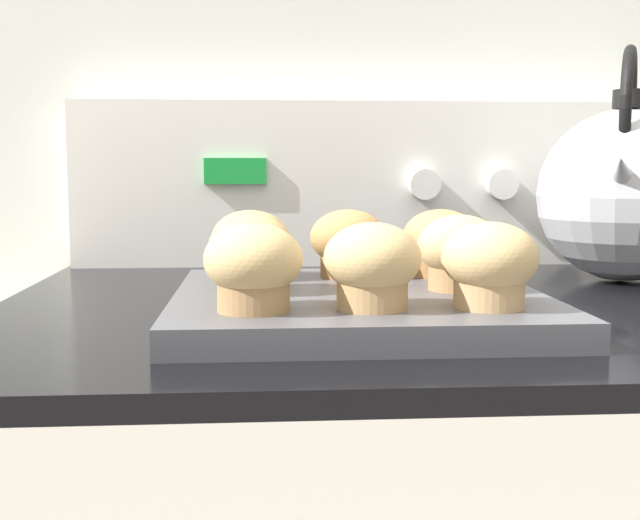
% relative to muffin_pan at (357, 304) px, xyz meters
% --- Properties ---
extents(wall_back, '(8.00, 0.05, 2.40)m').
position_rel_muffin_pan_xyz_m(wall_back, '(0.06, 0.43, 0.29)').
color(wall_back, silver).
rests_on(wall_back, ground_plane).
extents(control_panel, '(0.75, 0.07, 0.21)m').
position_rel_muffin_pan_xyz_m(control_panel, '(0.06, 0.37, 0.09)').
color(control_panel, white).
rests_on(control_panel, stove_range).
extents(muffin_pan, '(0.31, 0.31, 0.02)m').
position_rel_muffin_pan_xyz_m(muffin_pan, '(0.00, 0.00, 0.00)').
color(muffin_pan, '#4C4C51').
rests_on(muffin_pan, stove_range).
extents(muffin_r0_c0, '(0.07, 0.07, 0.06)m').
position_rel_muffin_pan_xyz_m(muffin_r0_c0, '(-0.09, -0.09, 0.04)').
color(muffin_r0_c0, '#A37A4C').
rests_on(muffin_r0_c0, muffin_pan).
extents(muffin_r0_c1, '(0.07, 0.07, 0.06)m').
position_rel_muffin_pan_xyz_m(muffin_r0_c1, '(0.00, -0.09, 0.04)').
color(muffin_r0_c1, tan).
rests_on(muffin_r0_c1, muffin_pan).
extents(muffin_r0_c2, '(0.07, 0.07, 0.06)m').
position_rel_muffin_pan_xyz_m(muffin_r0_c2, '(0.09, -0.09, 0.04)').
color(muffin_r0_c2, tan).
rests_on(muffin_r0_c2, muffin_pan).
extents(muffin_r1_c0, '(0.07, 0.07, 0.06)m').
position_rel_muffin_pan_xyz_m(muffin_r1_c0, '(-0.09, 0.00, 0.04)').
color(muffin_r1_c0, tan).
rests_on(muffin_r1_c0, muffin_pan).
extents(muffin_r1_c2, '(0.07, 0.07, 0.06)m').
position_rel_muffin_pan_xyz_m(muffin_r1_c2, '(0.09, 0.00, 0.04)').
color(muffin_r1_c2, '#A37A4C').
rests_on(muffin_r1_c2, muffin_pan).
extents(muffin_r2_c0, '(0.07, 0.07, 0.06)m').
position_rel_muffin_pan_xyz_m(muffin_r2_c0, '(-0.09, 0.09, 0.04)').
color(muffin_r2_c0, olive).
rests_on(muffin_r2_c0, muffin_pan).
extents(muffin_r2_c1, '(0.07, 0.07, 0.06)m').
position_rel_muffin_pan_xyz_m(muffin_r2_c1, '(0.00, 0.09, 0.04)').
color(muffin_r2_c1, olive).
rests_on(muffin_r2_c1, muffin_pan).
extents(muffin_r2_c2, '(0.07, 0.07, 0.06)m').
position_rel_muffin_pan_xyz_m(muffin_r2_c2, '(0.09, 0.09, 0.04)').
color(muffin_r2_c2, olive).
rests_on(muffin_r2_c2, muffin_pan).
extents(tea_kettle, '(0.19, 0.22, 0.26)m').
position_rel_muffin_pan_xyz_m(tea_kettle, '(0.32, 0.19, 0.09)').
color(tea_kettle, silver).
rests_on(tea_kettle, stove_range).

